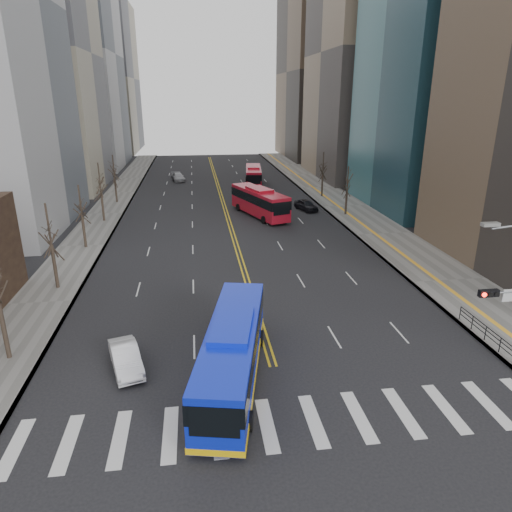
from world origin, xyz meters
TOP-DOWN VIEW (x-y plane):
  - ground at (0.00, 0.00)m, footprint 220.00×220.00m
  - sidewalk_right at (17.50, 45.00)m, footprint 7.00×130.00m
  - sidewalk_left at (-16.50, 45.00)m, footprint 5.00×130.00m
  - crosswalk at (0.00, 0.00)m, footprint 26.70×4.00m
  - centerline at (0.00, 55.00)m, footprint 0.55×100.00m
  - office_towers at (0.12, 68.51)m, footprint 83.00×134.00m
  - pedestrian_railing at (14.30, 6.00)m, footprint 0.06×6.06m
  - street_trees at (-7.18, 34.55)m, footprint 35.20×47.20m
  - blue_bus at (-2.51, 4.00)m, footprint 5.27×12.93m
  - red_bus_near at (4.33, 41.27)m, footprint 6.60×12.32m
  - red_bus_far at (6.34, 62.74)m, footprint 3.94×11.62m
  - car_white at (-8.71, 6.00)m, footprint 2.70×4.63m
  - car_dark_mid at (11.34, 43.50)m, footprint 3.08×4.81m
  - car_silver at (-7.26, 69.96)m, footprint 3.09×5.39m
  - car_dark_far at (8.28, 74.75)m, footprint 2.12×4.45m

SIDE VIEW (x-z plane):
  - ground at x=0.00m, z-range 0.00..0.00m
  - crosswalk at x=0.00m, z-range 0.00..0.01m
  - centerline at x=0.00m, z-range 0.00..0.01m
  - sidewalk_right at x=17.50m, z-range 0.00..0.15m
  - sidewalk_left at x=-16.50m, z-range 0.00..0.15m
  - car_dark_far at x=8.28m, z-range 0.00..1.23m
  - car_white at x=-8.71m, z-range 0.00..1.44m
  - car_silver at x=-7.26m, z-range 0.00..1.47m
  - car_dark_mid at x=11.34m, z-range 0.00..1.52m
  - pedestrian_railing at x=14.30m, z-range 0.31..1.33m
  - blue_bus at x=-2.51m, z-range 0.09..3.76m
  - red_bus_far at x=6.34m, z-range 0.20..3.81m
  - red_bus_near at x=4.33m, z-range 0.21..4.01m
  - street_trees at x=-7.18m, z-range 1.07..8.67m
  - office_towers at x=0.12m, z-range -5.08..52.92m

